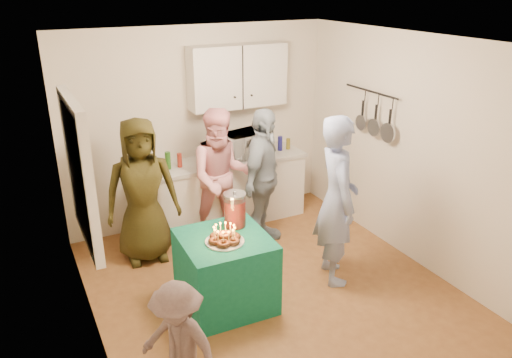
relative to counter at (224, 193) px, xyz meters
name	(u,v)px	position (x,y,z in m)	size (l,w,h in m)	color
floor	(271,288)	(-0.20, -1.70, -0.43)	(4.00, 4.00, 0.00)	brown
ceiling	(274,41)	(-0.20, -1.70, 2.17)	(4.00, 4.00, 0.00)	white
back_wall	(199,127)	(-0.20, 0.30, 0.87)	(3.60, 3.60, 0.00)	silver
left_wall	(83,213)	(-2.00, -1.70, 0.87)	(4.00, 4.00, 0.00)	silver
right_wall	(410,150)	(1.60, -1.70, 0.87)	(4.00, 4.00, 0.00)	silver
window_night	(77,173)	(-1.97, -1.40, 1.12)	(0.04, 1.00, 1.20)	black
counter	(224,193)	(0.00, 0.00, 0.00)	(2.20, 0.58, 0.86)	white
countertop	(223,161)	(0.00, 0.00, 0.46)	(2.24, 0.62, 0.05)	beige
upper_cabinet	(238,76)	(0.30, 0.15, 1.52)	(1.30, 0.30, 0.80)	white
pot_rack	(368,112)	(1.52, -1.00, 1.17)	(0.12, 1.00, 0.60)	black
microwave	(244,144)	(0.30, 0.00, 0.64)	(0.58, 0.39, 0.32)	white
party_table	(225,271)	(-0.74, -1.72, -0.05)	(0.85, 0.85, 0.76)	#0F694C
donut_cake	(224,234)	(-0.77, -1.80, 0.42)	(0.38, 0.38, 0.18)	#381C0C
punch_jar	(235,211)	(-0.53, -1.53, 0.50)	(0.22, 0.22, 0.34)	red
man_birthday	(337,201)	(0.53, -1.80, 0.50)	(0.68, 0.45, 1.86)	#94A5D8
woman_back_left	(142,191)	(-1.20, -0.45, 0.43)	(0.84, 0.55, 1.72)	#554D18
woman_back_center	(222,177)	(-0.22, -0.47, 0.43)	(0.84, 0.65, 1.72)	pink
woman_back_right	(263,178)	(0.20, -0.74, 0.43)	(1.01, 0.42, 1.73)	#102438
child_near_left	(179,346)	(-1.57, -2.75, 0.11)	(0.70, 0.40, 1.09)	brown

